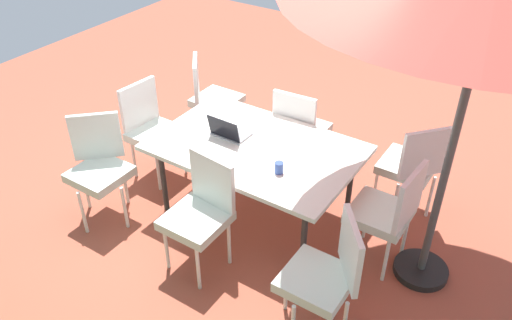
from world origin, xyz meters
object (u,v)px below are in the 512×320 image
chair_east (151,127)px  chair_southeast (211,96)px  laptop (228,132)px  chair_southwest (412,164)px  chair_north (201,210)px  chair_south (300,127)px  dining_table (256,151)px  chair_northwest (326,273)px  chair_northeast (99,164)px  cup (279,168)px  chair_west (388,210)px

chair_east → chair_southeast: bearing=-0.8°
chair_east → laptop: bearing=-82.9°
chair_southwest → chair_north: size_ratio=1.00×
chair_south → chair_east: size_ratio=1.00×
dining_table → laptop: bearing=1.4°
chair_southeast → chair_south: (-1.14, 0.05, 0.00)m
chair_northwest → chair_southwest: 1.59m
chair_southwest → chair_northeast: bearing=-15.7°
cup → chair_southeast: bearing=-34.9°
chair_northwest → chair_west: (-0.11, -0.86, 0.00)m
dining_table → chair_southeast: size_ratio=1.80×
dining_table → chair_west: size_ratio=1.80×
chair_southwest → laptop: size_ratio=3.02×
chair_east → cup: 1.61m
chair_south → chair_north: 1.53m
chair_southeast → chair_north: size_ratio=1.00×
chair_southwest → laptop: 1.65m
dining_table → cup: cup is taller
chair_southwest → chair_south: 1.14m
chair_southwest → chair_west: same height
chair_southeast → cup: (-1.49, 1.04, 0.24)m
chair_northeast → chair_south: same height
chair_northwest → chair_northeast: bearing=-129.0°
chair_northwest → chair_southeast: bearing=-163.9°
chair_northeast → cup: size_ratio=10.00×
dining_table → chair_south: (-0.02, -0.76, -0.14)m
chair_west → chair_northwest: bearing=-3.0°
chair_northeast → cup: bearing=-24.7°
dining_table → chair_north: chair_north is taller
chair_south → dining_table: bearing=84.6°
chair_southwest → chair_south: size_ratio=1.00×
chair_northwest → chair_south: same height
dining_table → chair_west: chair_west is taller
chair_north → laptop: 0.84m
dining_table → laptop: laptop is taller
chair_southwest → chair_southeast: 2.28m
chair_west → chair_east: size_ratio=1.00×
chair_south → chair_west: same height
chair_northeast → chair_west: (-2.38, -0.81, 0.00)m
chair_northwest → cup: size_ratio=10.00×
chair_northeast → laptop: size_ratio=3.02×
chair_northeast → chair_east: (0.05, -0.74, 0.00)m
chair_north → cup: chair_north is taller
chair_northeast → chair_west: same height
chair_southeast → cup: size_ratio=10.00×
chair_north → chair_south: bearing=94.9°
chair_southwest → chair_north: 1.93m
chair_southwest → chair_west: 0.73m
chair_east → cup: chair_east is taller
laptop → cup: 0.69m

